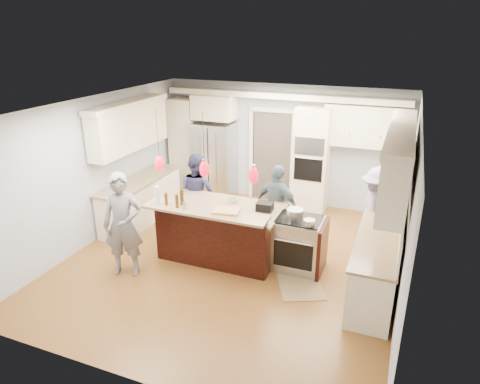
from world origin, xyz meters
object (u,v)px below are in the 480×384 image
object	(u,v)px
person_far_left	(197,193)
kitchen_island	(221,230)
refrigerator	(215,161)
island_range	(300,244)
person_bar_end	(123,225)

from	to	relation	value
person_far_left	kitchen_island	bearing A→B (deg)	156.19
kitchen_island	refrigerator	bearing A→B (deg)	116.90
refrigerator	person_far_left	distance (m)	1.85
refrigerator	person_far_left	bearing A→B (deg)	-75.89
kitchen_island	person_far_left	xyz separation A→B (m)	(-0.85, 0.78, 0.31)
island_range	kitchen_island	bearing A→B (deg)	-176.89
refrigerator	person_far_left	size ratio (longest dim) A/B	1.13
person_bar_end	refrigerator	bearing A→B (deg)	71.71
kitchen_island	person_far_left	bearing A→B (deg)	137.62
refrigerator	person_bar_end	size ratio (longest dim) A/B	1.03
kitchen_island	person_far_left	size ratio (longest dim) A/B	1.32
island_range	person_bar_end	xyz separation A→B (m)	(-2.63, -1.19, 0.42)
refrigerator	person_far_left	xyz separation A→B (m)	(0.45, -1.79, -0.11)
island_range	person_far_left	xyz separation A→B (m)	(-2.26, 0.70, 0.34)
person_bar_end	person_far_left	distance (m)	1.93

